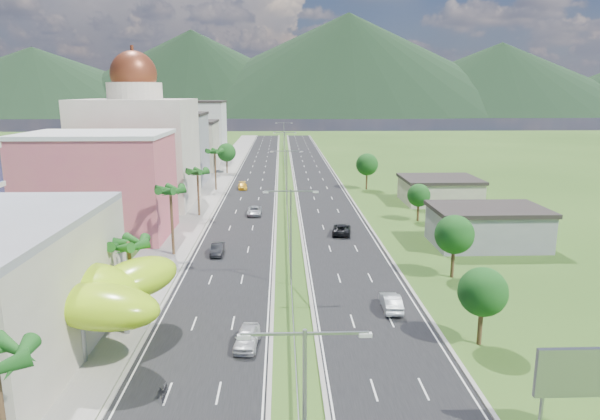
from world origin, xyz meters
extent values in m
plane|color=#2D5119|center=(0.00, 0.00, 0.00)|extent=(500.00, 500.00, 0.00)
cube|color=black|center=(-7.50, 90.00, 0.02)|extent=(11.00, 260.00, 0.04)
cube|color=black|center=(7.50, 90.00, 0.02)|extent=(11.00, 260.00, 0.04)
cube|color=gray|center=(-17.00, 90.00, 0.06)|extent=(7.00, 260.00, 0.12)
cube|color=gray|center=(0.00, 72.00, 0.62)|extent=(0.08, 216.00, 0.28)
cube|color=gray|center=(0.00, 174.00, 0.35)|extent=(0.10, 0.12, 0.70)
cube|color=gray|center=(-1.44, -25.00, 10.80)|extent=(2.88, 0.12, 0.12)
cube|color=gray|center=(1.44, -25.00, 10.80)|extent=(2.88, 0.12, 0.12)
cube|color=silver|center=(-2.72, -25.00, 10.70)|extent=(0.60, 0.25, 0.18)
cube|color=silver|center=(2.72, -25.00, 10.70)|extent=(0.60, 0.25, 0.18)
cylinder|color=gray|center=(0.00, 10.00, 5.50)|extent=(0.20, 0.20, 11.00)
cube|color=gray|center=(-1.44, 10.00, 10.80)|extent=(2.88, 0.12, 0.12)
cube|color=gray|center=(1.44, 10.00, 10.80)|extent=(2.88, 0.12, 0.12)
cube|color=silver|center=(-2.72, 10.00, 10.70)|extent=(0.60, 0.25, 0.18)
cube|color=silver|center=(2.72, 10.00, 10.70)|extent=(0.60, 0.25, 0.18)
cylinder|color=gray|center=(0.00, 50.00, 5.50)|extent=(0.20, 0.20, 11.00)
cube|color=gray|center=(-1.44, 50.00, 10.80)|extent=(2.88, 0.12, 0.12)
cube|color=gray|center=(1.44, 50.00, 10.80)|extent=(2.88, 0.12, 0.12)
cube|color=silver|center=(-2.72, 50.00, 10.70)|extent=(0.60, 0.25, 0.18)
cube|color=silver|center=(2.72, 50.00, 10.70)|extent=(0.60, 0.25, 0.18)
cylinder|color=gray|center=(0.00, 95.00, 5.50)|extent=(0.20, 0.20, 11.00)
cube|color=gray|center=(-1.44, 95.00, 10.80)|extent=(2.88, 0.12, 0.12)
cube|color=gray|center=(1.44, 95.00, 10.80)|extent=(2.88, 0.12, 0.12)
cube|color=silver|center=(-2.72, 95.00, 10.70)|extent=(0.60, 0.25, 0.18)
cube|color=silver|center=(2.72, 95.00, 10.70)|extent=(0.60, 0.25, 0.18)
cylinder|color=gray|center=(0.00, 140.00, 5.50)|extent=(0.20, 0.20, 11.00)
cube|color=gray|center=(-1.44, 140.00, 10.80)|extent=(2.88, 0.12, 0.12)
cube|color=gray|center=(1.44, 140.00, 10.80)|extent=(2.88, 0.12, 0.12)
cube|color=silver|center=(-2.72, 140.00, 10.70)|extent=(0.60, 0.25, 0.18)
cube|color=silver|center=(2.72, 140.00, 10.70)|extent=(0.60, 0.25, 0.18)
cylinder|color=gray|center=(-24.00, -2.00, 2.00)|extent=(0.50, 0.50, 4.00)
cylinder|color=gray|center=(-17.00, -7.00, 2.00)|extent=(0.50, 0.50, 4.00)
cylinder|color=gray|center=(-21.00, -10.00, 2.00)|extent=(0.50, 0.50, 4.00)
cylinder|color=gray|center=(-15.00, -2.00, 2.00)|extent=(0.50, 0.50, 4.00)
cube|color=#C95267|center=(-28.00, 32.00, 7.50)|extent=(20.00, 15.00, 15.00)
cube|color=beige|center=(-28.00, 55.00, 10.00)|extent=(20.00, 20.00, 20.00)
cylinder|color=beige|center=(-28.00, 55.00, 21.50)|extent=(10.00, 10.00, 3.00)
sphere|color=maroon|center=(-28.00, 55.00, 24.50)|extent=(8.40, 8.40, 8.40)
cube|color=gray|center=(-27.00, 80.00, 8.00)|extent=(16.00, 15.00, 16.00)
cube|color=#A9A08B|center=(-27.00, 102.00, 6.50)|extent=(16.00, 15.00, 13.00)
cube|color=silver|center=(-27.00, 125.00, 9.00)|extent=(16.00, 15.00, 18.00)
cylinder|color=gray|center=(15.00, -18.00, 1.60)|extent=(0.24, 0.24, 3.20)
cube|color=#D85919|center=(17.00, -18.00, 4.60)|extent=(5.20, 0.35, 3.20)
cube|color=gray|center=(28.00, 25.00, 2.50)|extent=(15.00, 10.00, 5.00)
cube|color=#A9A08B|center=(30.00, 55.00, 2.20)|extent=(14.00, 12.00, 4.40)
cylinder|color=#47301C|center=(-15.50, 2.00, 3.75)|extent=(0.36, 0.36, 7.50)
cylinder|color=#47301C|center=(-15.50, 22.00, 4.50)|extent=(0.36, 0.36, 9.00)
cylinder|color=#47301C|center=(-15.50, 45.00, 4.00)|extent=(0.36, 0.36, 8.00)
cylinder|color=#47301C|center=(-15.50, 70.00, 4.40)|extent=(0.36, 0.36, 8.80)
cylinder|color=#47301C|center=(-15.50, 95.00, 2.45)|extent=(0.40, 0.40, 4.90)
sphere|color=#1A5119|center=(-15.50, 95.00, 5.60)|extent=(4.90, 4.90, 4.90)
cylinder|color=#47301C|center=(16.00, -5.00, 2.10)|extent=(0.40, 0.40, 4.20)
sphere|color=#1A5119|center=(16.00, -5.00, 4.80)|extent=(4.20, 4.20, 4.20)
cylinder|color=#47301C|center=(19.00, 12.00, 2.27)|extent=(0.40, 0.40, 4.55)
sphere|color=#1A5119|center=(19.00, 12.00, 5.20)|extent=(4.55, 4.55, 4.55)
cylinder|color=#47301C|center=(22.00, 40.00, 1.92)|extent=(0.40, 0.40, 3.85)
sphere|color=#1A5119|center=(22.00, 40.00, 4.40)|extent=(3.85, 3.85, 3.85)
cylinder|color=#47301C|center=(18.00, 70.00, 2.45)|extent=(0.40, 0.40, 4.90)
sphere|color=#1A5119|center=(18.00, 70.00, 5.60)|extent=(4.90, 4.90, 4.90)
imported|color=silver|center=(-4.03, -4.77, 0.85)|extent=(2.33, 4.90, 1.62)
imported|color=black|center=(-9.64, 21.84, 0.79)|extent=(1.63, 4.55, 1.49)
imported|color=#A6A9AD|center=(-5.81, 45.21, 0.78)|extent=(2.47, 5.33, 1.48)
imported|color=gold|center=(-9.70, 70.97, 0.75)|extent=(2.41, 5.05, 1.42)
imported|color=#B4B8BC|center=(9.85, 2.59, 0.86)|extent=(1.88, 5.01, 1.63)
imported|color=black|center=(8.15, 31.70, 0.83)|extent=(3.46, 6.02, 1.58)
imported|color=black|center=(-9.44, -12.40, 0.72)|extent=(0.78, 2.15, 1.35)
camera|label=1|loc=(-0.99, -47.08, 21.38)|focal=32.00mm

